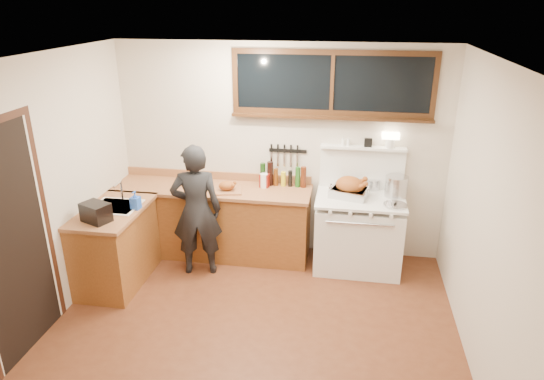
% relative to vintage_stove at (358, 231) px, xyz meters
% --- Properties ---
extents(ground_plane, '(4.00, 3.50, 0.02)m').
position_rel_vintage_stove_xyz_m(ground_plane, '(-1.00, -1.41, -0.48)').
color(ground_plane, '#532715').
extents(room_shell, '(4.10, 3.60, 2.65)m').
position_rel_vintage_stove_xyz_m(room_shell, '(-1.00, -1.41, 1.18)').
color(room_shell, beige).
rests_on(room_shell, ground).
extents(counter_back, '(2.44, 0.64, 1.00)m').
position_rel_vintage_stove_xyz_m(counter_back, '(-1.80, 0.04, -0.01)').
color(counter_back, brown).
rests_on(counter_back, ground).
extents(counter_left, '(0.64, 1.09, 0.90)m').
position_rel_vintage_stove_xyz_m(counter_left, '(-2.70, -0.79, -0.02)').
color(counter_left, brown).
rests_on(counter_left, ground).
extents(sink_unit, '(0.50, 0.45, 0.37)m').
position_rel_vintage_stove_xyz_m(sink_unit, '(-2.68, -0.71, 0.38)').
color(sink_unit, white).
rests_on(sink_unit, counter_left).
extents(vintage_stove, '(1.02, 0.74, 1.61)m').
position_rel_vintage_stove_xyz_m(vintage_stove, '(0.00, 0.00, 0.00)').
color(vintage_stove, white).
rests_on(vintage_stove, ground).
extents(back_window, '(2.32, 0.13, 0.77)m').
position_rel_vintage_stove_xyz_m(back_window, '(-0.40, 0.31, 1.60)').
color(back_window, black).
rests_on(back_window, room_shell).
extents(left_doorway, '(0.02, 1.04, 2.17)m').
position_rel_vintage_stove_xyz_m(left_doorway, '(-2.99, -1.96, 0.62)').
color(left_doorway, black).
rests_on(left_doorway, ground).
extents(knife_strip, '(0.46, 0.03, 0.28)m').
position_rel_vintage_stove_xyz_m(knife_strip, '(-0.92, 0.32, 0.84)').
color(knife_strip, black).
rests_on(knife_strip, room_shell).
extents(man, '(0.64, 0.50, 1.57)m').
position_rel_vintage_stove_xyz_m(man, '(-1.85, -0.43, 0.32)').
color(man, black).
rests_on(man, ground).
extents(soap_bottle, '(0.10, 0.11, 0.21)m').
position_rel_vintage_stove_xyz_m(soap_bottle, '(-2.43, -0.73, 0.53)').
color(soap_bottle, blue).
rests_on(soap_bottle, counter_left).
extents(toaster, '(0.34, 0.30, 0.20)m').
position_rel_vintage_stove_xyz_m(toaster, '(-2.70, -1.09, 0.53)').
color(toaster, black).
rests_on(toaster, counter_left).
extents(cutting_board, '(0.40, 0.33, 0.13)m').
position_rel_vintage_stove_xyz_m(cutting_board, '(-1.57, -0.08, 0.48)').
color(cutting_board, '#96603B').
rests_on(cutting_board, counter_back).
extents(roast_turkey, '(0.49, 0.41, 0.24)m').
position_rel_vintage_stove_xyz_m(roast_turkey, '(-0.13, 0.01, 0.53)').
color(roast_turkey, silver).
rests_on(roast_turkey, vintage_stove).
extents(stockpot, '(0.34, 0.34, 0.24)m').
position_rel_vintage_stove_xyz_m(stockpot, '(0.40, 0.10, 0.55)').
color(stockpot, silver).
rests_on(stockpot, vintage_stove).
extents(saucepan, '(0.20, 0.30, 0.13)m').
position_rel_vintage_stove_xyz_m(saucepan, '(0.14, 0.29, 0.50)').
color(saucepan, silver).
rests_on(saucepan, vintage_stove).
extents(pot_lid, '(0.34, 0.34, 0.04)m').
position_rel_vintage_stove_xyz_m(pot_lid, '(0.37, -0.20, 0.44)').
color(pot_lid, silver).
rests_on(pot_lid, vintage_stove).
extents(coffee_tin, '(0.12, 0.10, 0.16)m').
position_rel_vintage_stove_xyz_m(coffee_tin, '(-1.16, 0.15, 0.51)').
color(coffee_tin, maroon).
rests_on(coffee_tin, counter_back).
extents(pitcher, '(0.11, 0.11, 0.17)m').
position_rel_vintage_stove_xyz_m(pitcher, '(-1.16, 0.13, 0.52)').
color(pitcher, white).
rests_on(pitcher, counter_back).
extents(bottle_cluster, '(0.57, 0.07, 0.30)m').
position_rel_vintage_stove_xyz_m(bottle_cluster, '(-0.95, 0.22, 0.56)').
color(bottle_cluster, black).
rests_on(bottle_cluster, counter_back).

